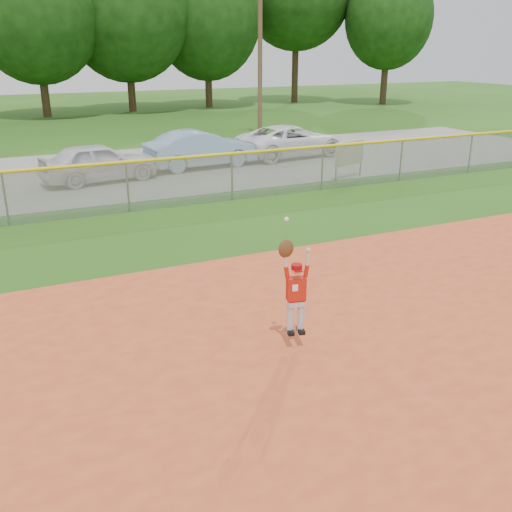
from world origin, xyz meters
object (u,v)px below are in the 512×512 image
Objects in this scene: car_white_b at (291,141)px; car_blue at (201,149)px; sponsor_sign at (349,154)px; car_white_a at (99,162)px; ballplayer at (295,288)px.

car_blue is at bearing 90.60° from car_white_b.
car_white_b is 4.97m from sponsor_sign.
car_white_a is 4.33m from car_blue.
sponsor_sign reaches higher than car_white_b.
ballplayer is at bearing 144.54° from car_white_b.
ballplayer is (0.54, -13.71, 0.34)m from car_white_a.
car_white_b is 3.24× the size of sponsor_sign.
car_white_a is at bearing 92.74° from car_white_b.
car_white_b is (8.69, 1.54, -0.01)m from car_white_a.
car_white_a is at bearing 96.46° from car_blue.
car_white_b is at bearing -88.53° from car_white_a.
sponsor_sign is at bearing -141.57° from car_blue.
sponsor_sign is 0.79× the size of ballplayer.
car_white_a is at bearing 158.01° from sponsor_sign.
car_blue reaches higher than sponsor_sign.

